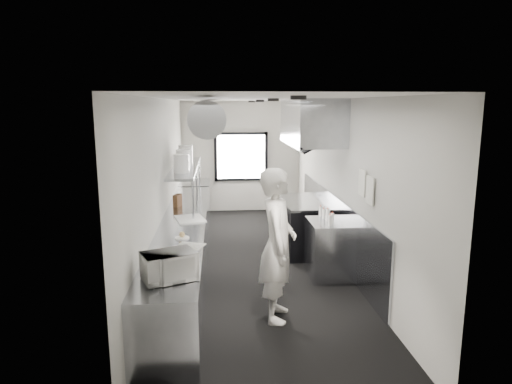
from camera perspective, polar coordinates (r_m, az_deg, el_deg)
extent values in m
cube|color=black|center=(7.95, -0.30, -8.91)|extent=(3.00, 8.00, 0.01)
cube|color=silver|center=(7.48, -0.32, 11.71)|extent=(3.00, 8.00, 0.01)
cube|color=#B4B2AA|center=(11.54, -1.90, 4.48)|extent=(3.00, 0.02, 2.80)
cube|color=#B4B2AA|center=(3.74, 4.68, -9.48)|extent=(3.00, 0.02, 2.80)
cube|color=#B4B2AA|center=(7.62, -11.62, 0.89)|extent=(0.02, 8.00, 2.80)
cube|color=#B4B2AA|center=(7.85, 10.68, 1.22)|extent=(0.02, 8.00, 2.80)
cube|color=#9CA2AA|center=(8.31, 9.79, -4.21)|extent=(0.03, 5.50, 1.10)
cylinder|color=gray|center=(7.85, -5.72, 9.80)|extent=(0.40, 6.40, 0.40)
cube|color=white|center=(11.50, -1.89, 4.46)|extent=(1.20, 0.03, 1.10)
cube|color=black|center=(11.47, -1.91, 7.32)|extent=(1.36, 0.03, 0.08)
cube|color=black|center=(11.60, -1.88, 1.65)|extent=(1.36, 0.03, 0.08)
cube|color=black|center=(11.51, -5.09, 4.42)|extent=(0.08, 0.03, 1.25)
cube|color=black|center=(11.57, 1.28, 4.50)|extent=(0.08, 0.03, 1.25)
cube|color=#9CA2AA|center=(8.33, 6.95, 8.80)|extent=(0.80, 2.20, 0.80)
cube|color=#9CA2AA|center=(8.29, 4.30, 6.14)|extent=(0.05, 2.20, 0.05)
cube|color=black|center=(8.34, 6.35, 6.48)|extent=(0.50, 2.10, 0.28)
cube|color=#9CA2AA|center=(7.33, -9.05, -7.08)|extent=(0.70, 6.00, 0.90)
cube|color=#9CA2AA|center=(8.55, -8.90, 3.09)|extent=(0.45, 3.00, 0.04)
cylinder|color=#9CA2AA|center=(7.22, -7.99, -1.00)|extent=(0.04, 0.04, 0.66)
cylinder|color=#9CA2AA|center=(8.59, -7.51, 0.93)|extent=(0.04, 0.04, 0.66)
cylinder|color=#9CA2AA|center=(9.97, -7.16, 2.33)|extent=(0.04, 0.04, 0.66)
cube|color=black|center=(8.62, 6.32, -4.26)|extent=(0.85, 1.60, 0.90)
cube|color=#9CA2AA|center=(8.51, 6.39, -1.20)|extent=(0.85, 1.60, 0.04)
cube|color=#9CA2AA|center=(8.55, 3.62, -4.34)|extent=(0.03, 1.55, 0.80)
cylinder|color=#9CA2AA|center=(8.52, 3.42, -3.69)|extent=(0.03, 1.30, 0.03)
cube|color=#9CA2AA|center=(7.33, 9.22, -7.08)|extent=(0.65, 0.80, 0.90)
cube|color=#9CA2AA|center=(10.90, -7.69, -1.06)|extent=(0.70, 1.20, 0.90)
cube|color=silver|center=(6.68, 13.22, 1.16)|extent=(0.02, 0.28, 0.38)
cube|color=silver|center=(6.36, 14.17, 0.18)|extent=(0.02, 0.28, 0.38)
imported|color=silver|center=(5.71, 2.75, -6.67)|extent=(0.57, 0.77, 1.95)
imported|color=white|center=(4.86, -10.91, -9.16)|extent=(0.61, 0.55, 0.30)
cylinder|color=beige|center=(5.17, -12.85, -9.19)|extent=(0.16, 0.16, 0.09)
cylinder|color=beige|center=(5.46, -12.56, -8.05)|extent=(0.18, 0.18, 0.10)
cube|color=silver|center=(5.88, -8.59, -6.96)|extent=(0.47, 0.52, 0.01)
cylinder|color=white|center=(6.31, -9.30, -5.72)|extent=(0.21, 0.21, 0.02)
sphere|color=#DDB974|center=(6.29, -9.31, -5.30)|extent=(0.08, 0.08, 0.08)
cube|color=silver|center=(7.31, -8.32, -3.36)|extent=(0.55, 0.65, 0.02)
cube|color=brown|center=(8.25, -9.87, -1.06)|extent=(0.16, 0.22, 0.22)
cylinder|color=white|center=(7.75, -9.39, 3.57)|extent=(0.32, 0.32, 0.31)
cylinder|color=white|center=(8.26, -9.15, 4.13)|extent=(0.30, 0.30, 0.34)
cylinder|color=white|center=(8.70, -8.86, 4.61)|extent=(0.28, 0.28, 0.38)
cylinder|color=white|center=(9.13, -8.80, 4.78)|extent=(0.23, 0.23, 0.34)
cylinder|color=silver|center=(6.91, 9.29, -3.58)|extent=(0.06, 0.06, 0.17)
cylinder|color=silver|center=(7.03, 9.58, -3.34)|extent=(0.06, 0.06, 0.17)
cylinder|color=silver|center=(7.20, 9.02, -2.87)|extent=(0.07, 0.07, 0.20)
cylinder|color=silver|center=(7.34, 8.52, -2.73)|extent=(0.06, 0.06, 0.16)
cylinder|color=silver|center=(7.49, 8.14, -2.42)|extent=(0.07, 0.07, 0.17)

